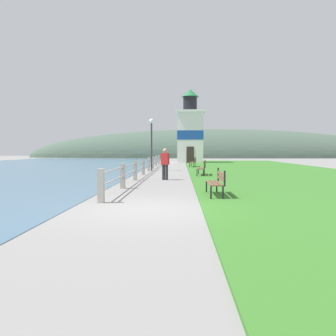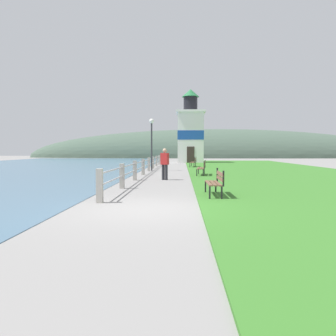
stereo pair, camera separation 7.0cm
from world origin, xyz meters
The scene contains 10 objects.
ground_plane centered at (0.00, 0.00, 0.00)m, with size 160.00×160.00×0.00m, color gray.
grass_verge centered at (7.52, 15.65, 0.03)m, with size 12.00×46.96×0.06m.
seawall_railing centered at (-1.42, 13.80, 0.59)m, with size 0.18×25.79×1.03m.
park_bench_near centered at (2.17, 2.35, 0.54)m, with size 0.49×1.70×0.94m.
park_bench_midway centered at (2.28, 11.37, 0.54)m, with size 0.67×2.03×0.94m.
park_bench_far centered at (2.12, 21.25, 0.54)m, with size 0.68×1.96×0.94m.
lighthouse centered at (2.09, 32.26, 3.78)m, with size 3.59×3.59×9.10m.
person_strolling centered at (0.13, 8.58, 0.90)m, with size 0.46×0.37×1.67m.
lamp_post centered at (-1.27, 16.28, 2.74)m, with size 0.36×0.36×3.96m.
distant_hillside centered at (8.00, 61.30, 0.00)m, with size 80.00×16.00×12.00m.
Camera 1 is at (0.96, -8.63, 1.58)m, focal length 35.00 mm.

